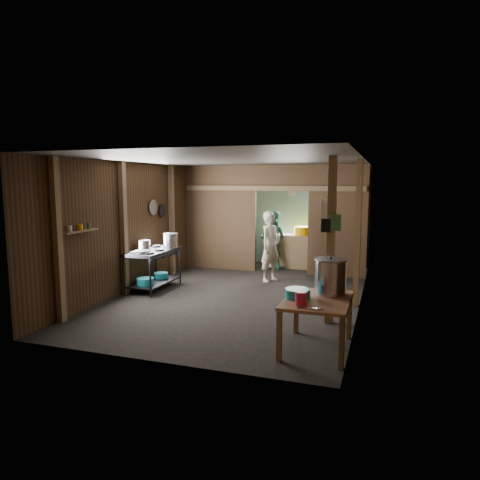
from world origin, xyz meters
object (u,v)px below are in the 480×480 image
(gas_range, at_px, (153,270))
(prep_table, at_px, (317,324))
(yellow_tub, at_px, (302,231))
(pink_bucket, at_px, (301,299))
(cook, at_px, (271,247))
(stove_pot_large, at_px, (171,241))
(stock_pot, at_px, (330,277))

(gas_range, bearing_deg, prep_table, -30.83)
(gas_range, xyz_separation_m, yellow_tub, (2.49, 3.19, 0.55))
(prep_table, xyz_separation_m, pink_bucket, (-0.15, -0.36, 0.43))
(pink_bucket, distance_m, cook, 4.30)
(stove_pot_large, bearing_deg, prep_table, -37.20)
(prep_table, bearing_deg, cook, 113.37)
(gas_range, relative_size, yellow_tub, 3.55)
(prep_table, distance_m, yellow_tub, 5.57)
(yellow_tub, bearing_deg, stock_pot, -75.21)
(prep_table, height_order, cook, cook)
(pink_bucket, bearing_deg, prep_table, 67.17)
(gas_range, bearing_deg, pink_bucket, -35.83)
(prep_table, xyz_separation_m, yellow_tub, (-1.22, 5.40, 0.62))
(stock_pot, height_order, pink_bucket, stock_pot)
(pink_bucket, relative_size, yellow_tub, 0.44)
(prep_table, relative_size, pink_bucket, 6.72)
(stove_pot_large, distance_m, pink_bucket, 4.56)
(gas_range, xyz_separation_m, prep_table, (3.71, -2.21, -0.07))
(prep_table, distance_m, stock_pot, 0.66)
(prep_table, height_order, stock_pot, stock_pot)
(pink_bucket, relative_size, cook, 0.11)
(gas_range, bearing_deg, stove_pot_large, 70.22)
(gas_range, distance_m, cook, 2.61)
(yellow_tub, xyz_separation_m, cook, (-0.38, -1.71, -0.18))
(prep_table, distance_m, pink_bucket, 0.58)
(prep_table, bearing_deg, yellow_tub, 102.72)
(stove_pot_large, bearing_deg, cook, 27.39)
(gas_range, distance_m, stock_pot, 4.32)
(gas_range, bearing_deg, yellow_tub, 52.00)
(stock_pot, bearing_deg, cook, 116.94)
(pink_bucket, bearing_deg, gas_range, 144.17)
(prep_table, distance_m, cook, 4.05)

